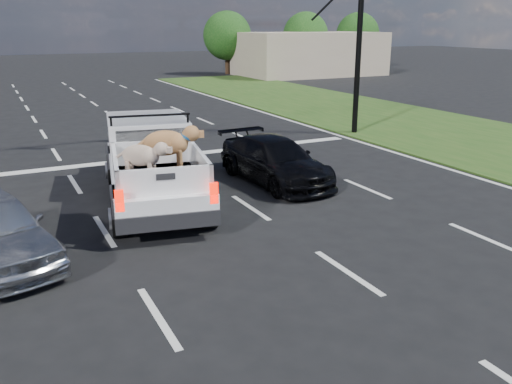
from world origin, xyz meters
TOP-DOWN VIEW (x-y plane):
  - ground at (0.00, 0.00)m, footprint 160.00×160.00m
  - road_markings at (0.00, 6.56)m, footprint 17.75×60.00m
  - grass_shoulder_right at (13.00, 6.00)m, footprint 8.00×60.00m
  - traffic_signal at (7.20, 10.50)m, footprint 9.11×0.31m
  - building_right at (22.00, 34.00)m, footprint 12.00×7.00m
  - tree_far_d at (16.00, 38.00)m, footprint 4.20×4.20m
  - tree_far_e at (24.00, 38.00)m, footprint 4.20×4.20m
  - tree_far_f at (30.00, 38.00)m, footprint 4.20×4.20m
  - pickup_truck at (-0.16, 5.59)m, footprint 3.10×6.07m
  - black_coupe at (3.35, 5.73)m, footprint 1.99×4.37m

SIDE VIEW (x-z plane):
  - ground at x=0.00m, z-range 0.00..0.00m
  - road_markings at x=0.00m, z-range 0.00..0.01m
  - grass_shoulder_right at x=13.00m, z-range 0.00..0.06m
  - black_coupe at x=3.35m, z-range 0.00..1.24m
  - pickup_truck at x=-0.16m, z-range -0.06..2.11m
  - building_right at x=22.00m, z-range 0.00..3.60m
  - tree_far_d at x=16.00m, z-range 0.59..5.99m
  - tree_far_e at x=24.00m, z-range 0.59..5.99m
  - tree_far_f at x=30.00m, z-range 0.59..5.99m
  - traffic_signal at x=7.20m, z-range 1.23..8.23m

